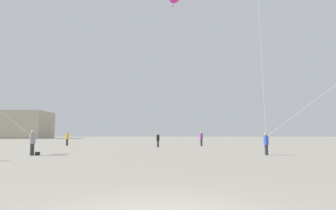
{
  "coord_description": "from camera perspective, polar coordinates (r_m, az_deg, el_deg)",
  "views": [
    {
      "loc": [
        0.19,
        -5.27,
        1.54
      ],
      "look_at": [
        0.0,
        18.92,
        4.03
      ],
      "focal_mm": 29.93,
      "sensor_mm": 36.0,
      "label": 1
    }
  ],
  "objects": [
    {
      "name": "building_left_hall",
      "position": [
        108.98,
        -30.04,
        -3.53
      ],
      "size": [
        27.61,
        15.56,
        9.03
      ],
      "color": "#B2A893",
      "rests_on": "ground_plane"
    },
    {
      "name": "person_in_purple",
      "position": [
        36.1,
        6.8,
        -6.71
      ],
      "size": [
        0.39,
        0.39,
        1.81
      ],
      "rotation": [
        0.0,
        0.0,
        3.99
      ],
      "color": "#2D2D33",
      "rests_on": "ground_plane"
    },
    {
      "name": "handbag_beside_flyer",
      "position": [
        22.43,
        -25.05,
        -8.96
      ],
      "size": [
        0.34,
        0.2,
        0.24
      ],
      "primitive_type": "cube",
      "rotation": [
        0.0,
        0.0,
        0.2
      ],
      "color": "black",
      "rests_on": "ground_plane"
    },
    {
      "name": "person_in_yellow",
      "position": [
        39.13,
        -19.85,
        -6.35
      ],
      "size": [
        0.39,
        0.39,
        1.79
      ],
      "rotation": [
        0.0,
        0.0,
        5.93
      ],
      "color": "#2D2D33",
      "rests_on": "ground_plane"
    },
    {
      "name": "person_in_black",
      "position": [
        32.62,
        -2.06,
        -7.0
      ],
      "size": [
        0.36,
        0.36,
        1.65
      ],
      "rotation": [
        0.0,
        0.0,
        4.69
      ],
      "color": "#2D2D33",
      "rests_on": "ground_plane"
    },
    {
      "name": "person_in_blue",
      "position": [
        21.77,
        19.35,
        -7.28
      ],
      "size": [
        0.35,
        0.35,
        1.61
      ],
      "rotation": [
        0.0,
        0.0,
        5.74
      ],
      "color": "#2D2D33",
      "rests_on": "ground_plane"
    },
    {
      "name": "person_in_grey",
      "position": [
        22.45,
        -25.88,
        -6.7
      ],
      "size": [
        0.39,
        0.39,
        1.8
      ],
      "rotation": [
        0.0,
        0.0,
        2.01
      ],
      "color": "#2D2D33",
      "rests_on": "ground_plane"
    }
  ]
}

